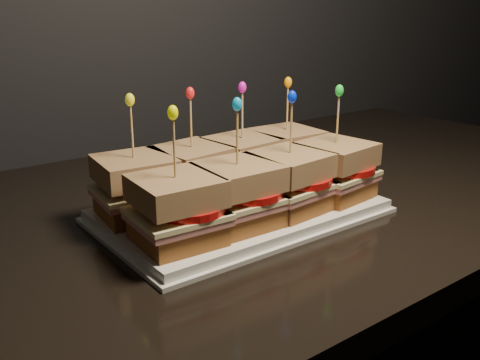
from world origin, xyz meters
TOP-DOWN VIEW (x-y plane):
  - granite_slab at (-0.37, 1.64)m, footprint 2.20×0.74m
  - platter at (-0.11, 1.56)m, footprint 0.37×0.23m
  - platter_rim at (-0.11, 1.56)m, footprint 0.39×0.24m
  - sandwich_0_bread_bot at (-0.24, 1.62)m, footprint 0.10×0.10m
  - sandwich_0_ham at (-0.24, 1.62)m, footprint 0.11×0.11m
  - sandwich_0_cheese at (-0.24, 1.62)m, footprint 0.11×0.11m
  - sandwich_0_tomato at (-0.23, 1.61)m, footprint 0.09×0.09m
  - sandwich_0_bread_top at (-0.24, 1.62)m, footprint 0.10×0.10m
  - sandwich_0_pick at (-0.24, 1.62)m, footprint 0.00×0.00m
  - sandwich_0_frill at (-0.24, 1.62)m, footprint 0.01×0.01m
  - sandwich_1_bread_bot at (-0.15, 1.62)m, footprint 0.10×0.10m
  - sandwich_1_ham at (-0.15, 1.62)m, footprint 0.11×0.11m
  - sandwich_1_cheese at (-0.15, 1.62)m, footprint 0.11×0.11m
  - sandwich_1_tomato at (-0.14, 1.61)m, footprint 0.09×0.09m
  - sandwich_1_bread_top at (-0.15, 1.62)m, footprint 0.10×0.10m
  - sandwich_1_pick at (-0.15, 1.62)m, footprint 0.00×0.00m
  - sandwich_1_frill at (-0.15, 1.62)m, footprint 0.01×0.01m
  - sandwich_2_bread_bot at (-0.06, 1.62)m, footprint 0.10×0.10m
  - sandwich_2_ham at (-0.06, 1.62)m, footprint 0.11×0.11m
  - sandwich_2_cheese at (-0.06, 1.62)m, footprint 0.11×0.11m
  - sandwich_2_tomato at (-0.05, 1.61)m, footprint 0.09×0.09m
  - sandwich_2_bread_top at (-0.06, 1.62)m, footprint 0.10×0.10m
  - sandwich_2_pick at (-0.06, 1.62)m, footprint 0.00×0.00m
  - sandwich_2_frill at (-0.06, 1.62)m, footprint 0.01×0.01m
  - sandwich_3_bread_bot at (0.03, 1.62)m, footprint 0.10×0.10m
  - sandwich_3_ham at (0.03, 1.62)m, footprint 0.11×0.10m
  - sandwich_3_cheese at (0.03, 1.62)m, footprint 0.11×0.10m
  - sandwich_3_tomato at (0.04, 1.61)m, footprint 0.09×0.09m
  - sandwich_3_bread_top at (0.03, 1.62)m, footprint 0.10×0.10m
  - sandwich_3_pick at (0.03, 1.62)m, footprint 0.00×0.00m
  - sandwich_3_frill at (0.03, 1.62)m, footprint 0.01×0.01m
  - sandwich_4_bread_bot at (-0.24, 1.51)m, footprint 0.10×0.10m
  - sandwich_4_ham at (-0.24, 1.51)m, footprint 0.11×0.10m
  - sandwich_4_cheese at (-0.24, 1.51)m, footprint 0.11×0.10m
  - sandwich_4_tomato at (-0.23, 1.51)m, footprint 0.09×0.09m
  - sandwich_4_bread_top at (-0.24, 1.51)m, footprint 0.10×0.10m
  - sandwich_4_pick at (-0.24, 1.51)m, footprint 0.00×0.00m
  - sandwich_4_frill at (-0.24, 1.51)m, footprint 0.01×0.01m
  - sandwich_5_bread_bot at (-0.15, 1.51)m, footprint 0.09×0.09m
  - sandwich_5_ham at (-0.15, 1.51)m, footprint 0.10×0.10m
  - sandwich_5_cheese at (-0.15, 1.51)m, footprint 0.11×0.10m
  - sandwich_5_tomato at (-0.14, 1.51)m, footprint 0.09×0.09m
  - sandwich_5_bread_top at (-0.15, 1.51)m, footprint 0.10×0.10m
  - sandwich_5_pick at (-0.15, 1.51)m, footprint 0.00×0.00m
  - sandwich_5_frill at (-0.15, 1.51)m, footprint 0.01×0.01m
  - sandwich_6_bread_bot at (-0.06, 1.51)m, footprint 0.10×0.10m
  - sandwich_6_ham at (-0.06, 1.51)m, footprint 0.11×0.11m
  - sandwich_6_cheese at (-0.06, 1.51)m, footprint 0.11×0.11m
  - sandwich_6_tomato at (-0.05, 1.51)m, footprint 0.09×0.09m
  - sandwich_6_bread_top at (-0.06, 1.51)m, footprint 0.10×0.10m
  - sandwich_6_pick at (-0.06, 1.51)m, footprint 0.00×0.00m
  - sandwich_6_frill at (-0.06, 1.51)m, footprint 0.01×0.01m
  - sandwich_7_bread_bot at (0.03, 1.51)m, footprint 0.10×0.10m
  - sandwich_7_ham at (0.03, 1.51)m, footprint 0.11×0.11m
  - sandwich_7_cheese at (0.03, 1.51)m, footprint 0.11×0.11m
  - sandwich_7_tomato at (0.04, 1.51)m, footprint 0.09×0.09m
  - sandwich_7_bread_top at (0.03, 1.51)m, footprint 0.10×0.10m
  - sandwich_7_pick at (0.03, 1.51)m, footprint 0.00×0.00m
  - sandwich_7_frill at (0.03, 1.51)m, footprint 0.01×0.01m

SIDE VIEW (x-z plane):
  - granite_slab at x=-0.37m, z-range 0.91..0.95m
  - platter_rim at x=-0.11m, z-range 0.95..0.95m
  - platter at x=-0.11m, z-range 0.95..0.96m
  - sandwich_0_bread_bot at x=-0.24m, z-range 0.96..0.99m
  - sandwich_1_bread_bot at x=-0.15m, z-range 0.96..0.99m
  - sandwich_2_bread_bot at x=-0.06m, z-range 0.96..0.99m
  - sandwich_3_bread_bot at x=0.03m, z-range 0.96..0.99m
  - sandwich_4_bread_bot at x=-0.24m, z-range 0.96..0.99m
  - sandwich_5_bread_bot at x=-0.15m, z-range 0.96..0.99m
  - sandwich_6_bread_bot at x=-0.06m, z-range 0.96..0.99m
  - sandwich_7_bread_bot at x=0.03m, z-range 0.96..0.99m
  - sandwich_0_ham at x=-0.24m, z-range 0.99..1.00m
  - sandwich_1_ham at x=-0.15m, z-range 0.99..1.00m
  - sandwich_2_ham at x=-0.06m, z-range 0.99..1.00m
  - sandwich_3_ham at x=0.03m, z-range 0.99..1.00m
  - sandwich_4_ham at x=-0.24m, z-range 0.99..1.00m
  - sandwich_5_ham at x=-0.15m, z-range 0.99..1.00m
  - sandwich_6_ham at x=-0.06m, z-range 0.99..1.00m
  - sandwich_7_ham at x=0.03m, z-range 0.99..1.00m
  - sandwich_0_cheese at x=-0.24m, z-range 1.00..1.00m
  - sandwich_1_cheese at x=-0.15m, z-range 1.00..1.00m
  - sandwich_2_cheese at x=-0.06m, z-range 1.00..1.00m
  - sandwich_3_cheese at x=0.03m, z-range 1.00..1.00m
  - sandwich_4_cheese at x=-0.24m, z-range 1.00..1.00m
  - sandwich_5_cheese at x=-0.15m, z-range 1.00..1.00m
  - sandwich_6_cheese at x=-0.06m, z-range 1.00..1.00m
  - sandwich_7_cheese at x=0.03m, z-range 1.00..1.00m
  - sandwich_0_tomato at x=-0.23m, z-range 1.00..1.01m
  - sandwich_1_tomato at x=-0.14m, z-range 1.00..1.01m
  - sandwich_2_tomato at x=-0.05m, z-range 1.00..1.01m
  - sandwich_3_tomato at x=0.04m, z-range 1.00..1.01m
  - sandwich_4_tomato at x=-0.23m, z-range 1.00..1.01m
  - sandwich_5_tomato at x=-0.14m, z-range 1.00..1.01m
  - sandwich_6_tomato at x=-0.05m, z-range 1.00..1.01m
  - sandwich_7_tomato at x=0.04m, z-range 1.00..1.01m
  - sandwich_0_bread_top at x=-0.24m, z-range 1.01..1.04m
  - sandwich_1_bread_top at x=-0.15m, z-range 1.01..1.04m
  - sandwich_2_bread_top at x=-0.06m, z-range 1.01..1.04m
  - sandwich_3_bread_top at x=0.03m, z-range 1.01..1.04m
  - sandwich_4_bread_top at x=-0.24m, z-range 1.01..1.04m
  - sandwich_5_bread_top at x=-0.15m, z-range 1.01..1.04m
  - sandwich_6_bread_top at x=-0.06m, z-range 1.01..1.04m
  - sandwich_7_bread_top at x=0.03m, z-range 1.01..1.04m
  - sandwich_0_pick at x=-0.24m, z-range 1.03..1.12m
  - sandwich_1_pick at x=-0.15m, z-range 1.03..1.12m
  - sandwich_2_pick at x=-0.06m, z-range 1.03..1.12m
  - sandwich_3_pick at x=0.03m, z-range 1.03..1.12m
  - sandwich_4_pick at x=-0.24m, z-range 1.03..1.12m
  - sandwich_5_pick at x=-0.15m, z-range 1.03..1.12m
  - sandwich_6_pick at x=-0.06m, z-range 1.03..1.12m
  - sandwich_7_pick at x=0.03m, z-range 1.03..1.12m
  - sandwich_0_frill at x=-0.24m, z-range 1.11..1.13m
  - sandwich_1_frill at x=-0.15m, z-range 1.11..1.13m
  - sandwich_2_frill at x=-0.06m, z-range 1.11..1.13m
  - sandwich_3_frill at x=0.03m, z-range 1.11..1.13m
  - sandwich_4_frill at x=-0.24m, z-range 1.11..1.13m
  - sandwich_5_frill at x=-0.15m, z-range 1.11..1.13m
  - sandwich_6_frill at x=-0.06m, z-range 1.11..1.13m
  - sandwich_7_frill at x=0.03m, z-range 1.11..1.13m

